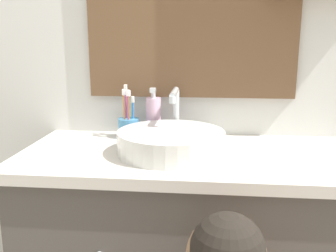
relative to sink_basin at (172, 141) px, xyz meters
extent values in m
cube|color=silver|center=(0.07, 0.29, 0.35)|extent=(3.20, 0.06, 2.50)
cube|color=beige|center=(0.07, 0.01, -0.06)|extent=(1.15, 0.51, 0.03)
cylinder|color=silver|center=(0.00, -0.01, 0.00)|extent=(0.35, 0.35, 0.07)
cylinder|color=silver|center=(0.00, -0.01, 0.03)|extent=(0.29, 0.29, 0.01)
cylinder|color=silver|center=(0.00, 0.20, 0.05)|extent=(0.02, 0.02, 0.18)
cylinder|color=silver|center=(0.00, 0.12, 0.14)|extent=(0.02, 0.16, 0.02)
cylinder|color=silver|center=(0.00, 0.04, 0.13)|extent=(0.02, 0.02, 0.02)
sphere|color=white|center=(0.10, 0.20, -0.01)|extent=(0.05, 0.05, 0.05)
cylinder|color=#4C93C6|center=(-0.18, 0.18, 0.00)|extent=(0.08, 0.08, 0.07)
cylinder|color=#3884DB|center=(-0.16, 0.18, 0.04)|extent=(0.01, 0.01, 0.14)
cube|color=white|center=(-0.16, 0.18, 0.11)|extent=(0.01, 0.02, 0.02)
cylinder|color=#47B26B|center=(-0.18, 0.20, 0.05)|extent=(0.01, 0.01, 0.16)
cube|color=white|center=(-0.18, 0.20, 0.12)|extent=(0.01, 0.02, 0.02)
cylinder|color=#8E56B7|center=(-0.19, 0.19, 0.06)|extent=(0.01, 0.01, 0.19)
cube|color=white|center=(-0.19, 0.19, 0.15)|extent=(0.01, 0.02, 0.02)
cylinder|color=orange|center=(-0.19, 0.17, 0.06)|extent=(0.01, 0.01, 0.17)
cube|color=white|center=(-0.19, 0.17, 0.13)|extent=(0.01, 0.02, 0.02)
cylinder|color=#D6423D|center=(-0.18, 0.16, 0.06)|extent=(0.01, 0.01, 0.17)
cube|color=white|center=(-0.18, 0.16, 0.13)|extent=(0.01, 0.02, 0.02)
cylinder|color=#CCA3BC|center=(-0.09, 0.20, 0.03)|extent=(0.06, 0.06, 0.15)
cylinder|color=silver|center=(-0.09, 0.20, 0.12)|extent=(0.02, 0.02, 0.02)
cube|color=silver|center=(-0.09, 0.19, 0.14)|extent=(0.02, 0.03, 0.02)
sphere|color=black|center=(0.16, -0.47, -0.10)|extent=(0.16, 0.16, 0.16)
cylinder|color=pink|center=(0.21, -0.13, -0.26)|extent=(0.01, 0.05, 0.12)
camera|label=1|loc=(0.11, -1.18, 0.33)|focal=40.00mm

